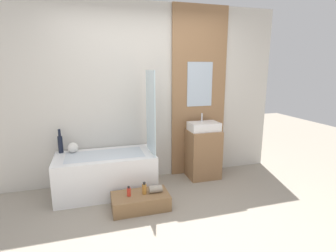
% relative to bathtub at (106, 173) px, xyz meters
% --- Properties ---
extents(ground_plane, '(12.00, 12.00, 0.00)m').
position_rel_bathtub_xyz_m(ground_plane, '(0.64, -1.19, -0.28)').
color(ground_plane, gray).
extents(wall_tiled_back, '(4.20, 0.06, 2.60)m').
position_rel_bathtub_xyz_m(wall_tiled_back, '(0.64, 0.39, 1.02)').
color(wall_tiled_back, beige).
rests_on(wall_tiled_back, ground_plane).
extents(wall_wood_accent, '(0.89, 0.04, 2.60)m').
position_rel_bathtub_xyz_m(wall_wood_accent, '(1.49, 0.33, 1.03)').
color(wall_wood_accent, '#8E6642').
rests_on(wall_wood_accent, ground_plane).
extents(bathtub, '(1.31, 0.67, 0.55)m').
position_rel_bathtub_xyz_m(bathtub, '(0.00, 0.00, 0.00)').
color(bathtub, white).
rests_on(bathtub, ground_plane).
extents(glass_shower_screen, '(0.01, 0.52, 1.11)m').
position_rel_bathtub_xyz_m(glass_shower_screen, '(0.63, -0.06, 0.83)').
color(glass_shower_screen, silver).
rests_on(glass_shower_screen, bathtub).
extents(wooden_step_bench, '(0.69, 0.37, 0.19)m').
position_rel_bathtub_xyz_m(wooden_step_bench, '(0.37, -0.56, -0.18)').
color(wooden_step_bench, olive).
rests_on(wooden_step_bench, ground_plane).
extents(vanity_cabinet, '(0.48, 0.40, 0.75)m').
position_rel_bathtub_xyz_m(vanity_cabinet, '(1.49, 0.12, 0.10)').
color(vanity_cabinet, '#8E6642').
rests_on(vanity_cabinet, ground_plane).
extents(sink, '(0.45, 0.30, 0.26)m').
position_rel_bathtub_xyz_m(sink, '(1.49, 0.12, 0.54)').
color(sink, white).
rests_on(sink, vanity_cabinet).
extents(vase_tall_dark, '(0.06, 0.06, 0.33)m').
position_rel_bathtub_xyz_m(vase_tall_dark, '(-0.57, 0.25, 0.41)').
color(vase_tall_dark, black).
rests_on(vase_tall_dark, bathtub).
extents(vase_round_light, '(0.14, 0.14, 0.14)m').
position_rel_bathtub_xyz_m(vase_round_light, '(-0.41, 0.22, 0.34)').
color(vase_round_light, silver).
rests_on(vase_round_light, bathtub).
extents(bottle_soap_primary, '(0.05, 0.05, 0.12)m').
position_rel_bathtub_xyz_m(bottle_soap_primary, '(0.23, -0.56, -0.03)').
color(bottle_soap_primary, red).
rests_on(bottle_soap_primary, wooden_step_bench).
extents(bottle_soap_secondary, '(0.05, 0.05, 0.15)m').
position_rel_bathtub_xyz_m(bottle_soap_secondary, '(0.42, -0.56, -0.02)').
color(bottle_soap_secondary, '#B2752D').
rests_on(bottle_soap_secondary, wooden_step_bench).
extents(towel_roll, '(0.16, 0.09, 0.09)m').
position_rel_bathtub_xyz_m(towel_roll, '(0.56, -0.56, -0.04)').
color(towel_roll, gray).
rests_on(towel_roll, wooden_step_bench).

